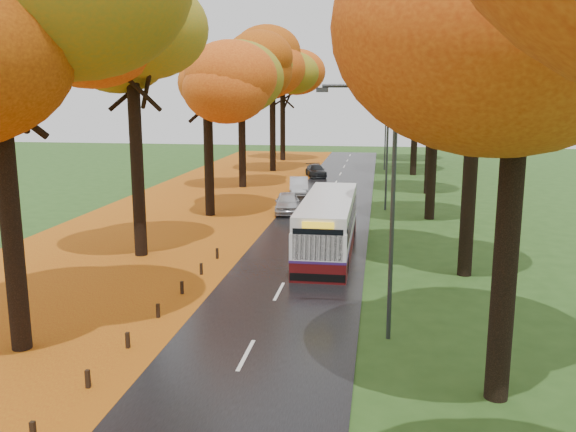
% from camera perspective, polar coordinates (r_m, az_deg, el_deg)
% --- Properties ---
extents(road, '(6.50, 90.00, 0.04)m').
position_cam_1_polar(road, '(36.57, 2.52, -0.68)').
color(road, black).
rests_on(road, ground).
extents(centre_line, '(0.12, 90.00, 0.01)m').
position_cam_1_polar(centre_line, '(36.57, 2.52, -0.65)').
color(centre_line, silver).
rests_on(centre_line, road).
extents(leaf_verge, '(12.00, 90.00, 0.02)m').
position_cam_1_polar(leaf_verge, '(38.56, -10.90, -0.26)').
color(leaf_verge, maroon).
rests_on(leaf_verge, ground).
extents(leaf_drift, '(0.90, 90.00, 0.01)m').
position_cam_1_polar(leaf_drift, '(37.01, -2.18, -0.50)').
color(leaf_drift, '#BC7C13').
rests_on(leaf_drift, road).
extents(trees_left, '(9.20, 74.00, 13.88)m').
position_cam_1_polar(trees_left, '(39.23, -7.82, 14.03)').
color(trees_left, black).
rests_on(trees_left, ground).
extents(trees_right, '(9.30, 74.20, 13.96)m').
position_cam_1_polar(trees_right, '(37.68, 14.27, 14.13)').
color(trees_right, black).
rests_on(trees_right, ground).
extents(bollard_row, '(0.11, 23.51, 0.52)m').
position_cam_1_polar(bollard_row, '(18.55, -16.39, -12.67)').
color(bollard_row, black).
rests_on(bollard_row, ground).
extents(streetlamp_near, '(2.45, 0.18, 8.00)m').
position_cam_1_polar(streetlamp_near, '(18.79, 9.04, 2.18)').
color(streetlamp_near, '#333538').
rests_on(streetlamp_near, ground).
extents(streetlamp_mid, '(2.45, 0.18, 8.00)m').
position_cam_1_polar(streetlamp_mid, '(40.67, 8.93, 7.10)').
color(streetlamp_mid, '#333538').
rests_on(streetlamp_mid, ground).
extents(streetlamp_far, '(2.45, 0.18, 8.00)m').
position_cam_1_polar(streetlamp_far, '(62.63, 8.90, 8.57)').
color(streetlamp_far, '#333538').
rests_on(streetlamp_far, ground).
extents(bus, '(2.40, 10.32, 2.71)m').
position_cam_1_polar(bus, '(29.61, 3.78, -0.74)').
color(bus, '#460B0B').
rests_on(bus, road).
extents(car_white, '(2.08, 4.07, 1.33)m').
position_cam_1_polar(car_white, '(39.59, -0.07, 1.27)').
color(car_white, '#BABABF').
rests_on(car_white, road).
extents(car_silver, '(1.92, 4.12, 1.31)m').
position_cam_1_polar(car_silver, '(46.75, 1.02, 2.82)').
color(car_silver, '#A7A9AF').
rests_on(car_silver, road).
extents(car_dark, '(2.55, 4.11, 1.11)m').
position_cam_1_polar(car_dark, '(56.91, 2.62, 4.26)').
color(car_dark, black).
rests_on(car_dark, road).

